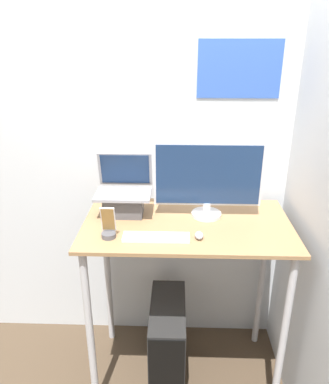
% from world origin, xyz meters
% --- Properties ---
extents(wall_back, '(6.00, 0.06, 2.60)m').
position_xyz_m(wall_back, '(0.00, 0.73, 1.30)').
color(wall_back, silver).
rests_on(wall_back, ground_plane).
extents(desk, '(1.14, 0.65, 1.08)m').
position_xyz_m(desk, '(0.00, 0.32, 0.90)').
color(desk, '#936D47').
rests_on(desk, ground_plane).
extents(laptop, '(0.31, 0.24, 0.33)m').
position_xyz_m(laptop, '(-0.36, 0.43, 1.18)').
color(laptop, '#4C4C51').
rests_on(laptop, desk).
extents(monitor, '(0.59, 0.17, 0.43)m').
position_xyz_m(monitor, '(0.11, 0.42, 1.30)').
color(monitor, silver).
rests_on(monitor, desk).
extents(keyboard, '(0.34, 0.09, 0.02)m').
position_xyz_m(keyboard, '(-0.16, 0.15, 1.09)').
color(keyboard, silver).
rests_on(keyboard, desk).
extents(mouse, '(0.04, 0.07, 0.03)m').
position_xyz_m(mouse, '(0.06, 0.16, 1.10)').
color(mouse, '#99999E').
rests_on(mouse, desk).
extents(cell_phone, '(0.07, 0.07, 0.17)m').
position_xyz_m(cell_phone, '(-0.40, 0.15, 1.13)').
color(cell_phone, '#4C4C51').
rests_on(cell_phone, desk).
extents(computer_tower, '(0.21, 0.52, 0.53)m').
position_xyz_m(computer_tower, '(-0.10, 0.30, 0.27)').
color(computer_tower, black).
rests_on(computer_tower, ground_plane).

